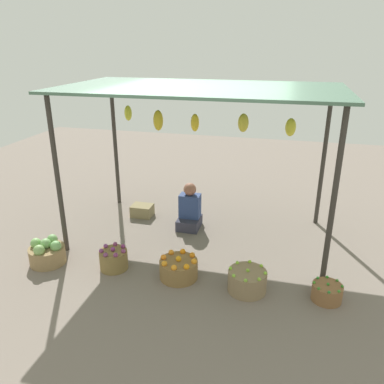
# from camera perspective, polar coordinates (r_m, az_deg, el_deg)

# --- Properties ---
(ground_plane) EXTENTS (14.00, 14.00, 0.00)m
(ground_plane) POSITION_cam_1_polar(r_m,az_deg,el_deg) (6.32, 1.16, -6.39)
(ground_plane) COLOR slate
(market_stall_structure) EXTENTS (3.98, 2.20, 2.35)m
(market_stall_structure) POSITION_cam_1_polar(r_m,az_deg,el_deg) (5.64, 1.37, 13.55)
(market_stall_structure) COLOR #38332D
(market_stall_structure) RESTS_ON ground
(vendor_person) EXTENTS (0.36, 0.44, 0.78)m
(vendor_person) POSITION_cam_1_polar(r_m,az_deg,el_deg) (6.46, -0.35, -2.78)
(vendor_person) COLOR #333343
(vendor_person) RESTS_ON ground
(basket_cabbages) EXTENTS (0.50, 0.50, 0.38)m
(basket_cabbages) POSITION_cam_1_polar(r_m,az_deg,el_deg) (5.88, -20.59, -8.39)
(basket_cabbages) COLOR #8F744C
(basket_cabbages) RESTS_ON ground
(basket_purple_onions) EXTENTS (0.39, 0.39, 0.33)m
(basket_purple_onions) POSITION_cam_1_polar(r_m,az_deg,el_deg) (5.51, -11.48, -9.67)
(basket_purple_onions) COLOR olive
(basket_purple_onions) RESTS_ON ground
(basket_oranges) EXTENTS (0.51, 0.51, 0.32)m
(basket_oranges) POSITION_cam_1_polar(r_m,az_deg,el_deg) (5.22, -1.97, -11.19)
(basket_oranges) COLOR olive
(basket_oranges) RESTS_ON ground
(basket_limes) EXTENTS (0.49, 0.49, 0.31)m
(basket_limes) POSITION_cam_1_polar(r_m,az_deg,el_deg) (5.02, 8.14, -12.84)
(basket_limes) COLOR #8B7353
(basket_limes) RESTS_ON ground
(basket_green_chilies) EXTENTS (0.36, 0.36, 0.24)m
(basket_green_chilies) POSITION_cam_1_polar(r_m,az_deg,el_deg) (5.10, 19.27, -13.79)
(basket_green_chilies) COLOR brown
(basket_green_chilies) RESTS_ON ground
(wooden_crate_near_vendor) EXTENTS (0.37, 0.29, 0.21)m
(wooden_crate_near_vendor) POSITION_cam_1_polar(r_m,az_deg,el_deg) (7.01, -7.35, -2.73)
(wooden_crate_near_vendor) COLOR #877850
(wooden_crate_near_vendor) RESTS_ON ground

